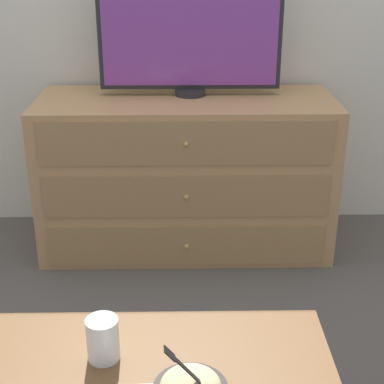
# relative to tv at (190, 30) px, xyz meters

# --- Properties ---
(ground_plane) EXTENTS (12.00, 12.00, 0.00)m
(ground_plane) POSITION_rel_tv_xyz_m (-0.16, 0.23, -1.04)
(ground_plane) COLOR #56514C
(dresser) EXTENTS (1.37, 0.56, 0.74)m
(dresser) POSITION_rel_tv_xyz_m (-0.02, -0.07, -0.67)
(dresser) COLOR tan
(dresser) RESTS_ON ground_plane
(tv) EXTENTS (0.83, 0.14, 0.58)m
(tv) POSITION_rel_tv_xyz_m (0.00, 0.00, 0.00)
(tv) COLOR #232328
(tv) RESTS_ON dresser
(drink_cup) EXTENTS (0.08, 0.08, 0.11)m
(drink_cup) POSITION_rel_tv_xyz_m (-0.23, -1.53, -0.52)
(drink_cup) COLOR beige
(drink_cup) RESTS_ON coffee_table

